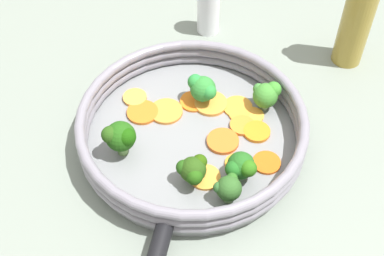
{
  "coord_description": "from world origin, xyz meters",
  "views": [
    {
      "loc": [
        0.14,
        0.44,
        0.57
      ],
      "look_at": [
        0.0,
        0.0,
        0.03
      ],
      "focal_mm": 50.0,
      "sensor_mm": 36.0,
      "label": 1
    }
  ],
  "objects_px": {
    "carrot_slice_8": "(257,132)",
    "carrot_slice_12": "(238,107)",
    "carrot_slice_3": "(239,115)",
    "carrot_slice_7": "(135,98)",
    "carrot_slice_2": "(223,141)",
    "carrot_slice_1": "(205,177)",
    "broccoli_floret_4": "(202,88)",
    "oil_bottle": "(359,13)",
    "carrot_slice_4": "(166,111)",
    "carrot_slice_9": "(242,126)",
    "carrot_slice_11": "(267,163)",
    "salt_shaker": "(209,3)",
    "broccoli_floret_0": "(267,94)",
    "broccoli_floret_2": "(120,135)",
    "broccoli_floret_5": "(228,188)",
    "broccoli_floret_3": "(193,170)",
    "carrot_slice_0": "(143,112)",
    "broccoli_floret_1": "(242,167)",
    "carrot_slice_10": "(238,164)",
    "skillet": "(192,139)",
    "carrot_slice_6": "(194,101)",
    "carrot_slice_13": "(253,116)",
    "carrot_slice_5": "(211,103)"
  },
  "relations": [
    {
      "from": "carrot_slice_5",
      "to": "salt_shaker",
      "type": "relative_size",
      "value": 0.42
    },
    {
      "from": "broccoli_floret_2",
      "to": "broccoli_floret_5",
      "type": "height_order",
      "value": "broccoli_floret_2"
    },
    {
      "from": "carrot_slice_7",
      "to": "carrot_slice_12",
      "type": "bearing_deg",
      "value": 155.51
    },
    {
      "from": "carrot_slice_0",
      "to": "oil_bottle",
      "type": "distance_m",
      "value": 0.34
    },
    {
      "from": "carrot_slice_6",
      "to": "broccoli_floret_1",
      "type": "height_order",
      "value": "broccoli_floret_1"
    },
    {
      "from": "carrot_slice_1",
      "to": "carrot_slice_12",
      "type": "height_order",
      "value": "same"
    },
    {
      "from": "broccoli_floret_2",
      "to": "broccoli_floret_3",
      "type": "xyz_separation_m",
      "value": [
        -0.07,
        0.07,
        -0.01
      ]
    },
    {
      "from": "carrot_slice_3",
      "to": "carrot_slice_10",
      "type": "height_order",
      "value": "same"
    },
    {
      "from": "carrot_slice_4",
      "to": "broccoli_floret_5",
      "type": "bearing_deg",
      "value": 101.74
    },
    {
      "from": "carrot_slice_8",
      "to": "salt_shaker",
      "type": "bearing_deg",
      "value": -93.01
    },
    {
      "from": "carrot_slice_11",
      "to": "carrot_slice_2",
      "type": "bearing_deg",
      "value": -49.86
    },
    {
      "from": "carrot_slice_2",
      "to": "carrot_slice_3",
      "type": "height_order",
      "value": "carrot_slice_2"
    },
    {
      "from": "carrot_slice_3",
      "to": "carrot_slice_7",
      "type": "relative_size",
      "value": 0.83
    },
    {
      "from": "carrot_slice_2",
      "to": "carrot_slice_3",
      "type": "bearing_deg",
      "value": -134.32
    },
    {
      "from": "carrot_slice_12",
      "to": "broccoli_floret_3",
      "type": "distance_m",
      "value": 0.14
    },
    {
      "from": "carrot_slice_1",
      "to": "carrot_slice_10",
      "type": "bearing_deg",
      "value": -171.55
    },
    {
      "from": "carrot_slice_8",
      "to": "broccoli_floret_1",
      "type": "distance_m",
      "value": 0.08
    },
    {
      "from": "carrot_slice_2",
      "to": "oil_bottle",
      "type": "distance_m",
      "value": 0.28
    },
    {
      "from": "carrot_slice_2",
      "to": "carrot_slice_12",
      "type": "bearing_deg",
      "value": -128.05
    },
    {
      "from": "skillet",
      "to": "carrot_slice_10",
      "type": "relative_size",
      "value": 8.42
    },
    {
      "from": "carrot_slice_0",
      "to": "broccoli_floret_2",
      "type": "bearing_deg",
      "value": 53.67
    },
    {
      "from": "carrot_slice_8",
      "to": "carrot_slice_9",
      "type": "distance_m",
      "value": 0.02
    },
    {
      "from": "carrot_slice_1",
      "to": "broccoli_floret_4",
      "type": "xyz_separation_m",
      "value": [
        -0.04,
        -0.13,
        0.03
      ]
    },
    {
      "from": "salt_shaker",
      "to": "broccoli_floret_0",
      "type": "bearing_deg",
      "value": 94.9
    },
    {
      "from": "carrot_slice_0",
      "to": "salt_shaker",
      "type": "relative_size",
      "value": 0.4
    },
    {
      "from": "carrot_slice_6",
      "to": "carrot_slice_13",
      "type": "bearing_deg",
      "value": 144.26
    },
    {
      "from": "carrot_slice_3",
      "to": "carrot_slice_12",
      "type": "distance_m",
      "value": 0.01
    },
    {
      "from": "broccoli_floret_5",
      "to": "carrot_slice_7",
      "type": "bearing_deg",
      "value": -70.94
    },
    {
      "from": "broccoli_floret_3",
      "to": "carrot_slice_0",
      "type": "bearing_deg",
      "value": -76.28
    },
    {
      "from": "carrot_slice_3",
      "to": "broccoli_floret_5",
      "type": "bearing_deg",
      "value": 63.32
    },
    {
      "from": "carrot_slice_11",
      "to": "broccoli_floret_5",
      "type": "bearing_deg",
      "value": 27.59
    },
    {
      "from": "carrot_slice_4",
      "to": "oil_bottle",
      "type": "bearing_deg",
      "value": -173.04
    },
    {
      "from": "carrot_slice_5",
      "to": "broccoli_floret_0",
      "type": "relative_size",
      "value": 1.11
    },
    {
      "from": "skillet",
      "to": "salt_shaker",
      "type": "relative_size",
      "value": 2.63
    },
    {
      "from": "carrot_slice_11",
      "to": "carrot_slice_3",
      "type": "bearing_deg",
      "value": -87.28
    },
    {
      "from": "carrot_slice_4",
      "to": "carrot_slice_9",
      "type": "xyz_separation_m",
      "value": [
        -0.09,
        0.06,
        0.0
      ]
    },
    {
      "from": "broccoli_floret_1",
      "to": "oil_bottle",
      "type": "height_order",
      "value": "oil_bottle"
    },
    {
      "from": "carrot_slice_1",
      "to": "broccoli_floret_3",
      "type": "xyz_separation_m",
      "value": [
        0.02,
        0.0,
        0.02
      ]
    },
    {
      "from": "carrot_slice_10",
      "to": "broccoli_floret_0",
      "type": "distance_m",
      "value": 0.11
    },
    {
      "from": "carrot_slice_3",
      "to": "broccoli_floret_3",
      "type": "bearing_deg",
      "value": 42.42
    },
    {
      "from": "broccoli_floret_1",
      "to": "broccoli_floret_5",
      "type": "bearing_deg",
      "value": 42.36
    },
    {
      "from": "carrot_slice_8",
      "to": "carrot_slice_12",
      "type": "bearing_deg",
      "value": -80.98
    },
    {
      "from": "carrot_slice_5",
      "to": "broccoli_floret_5",
      "type": "xyz_separation_m",
      "value": [
        0.03,
        0.15,
        0.02
      ]
    },
    {
      "from": "carrot_slice_4",
      "to": "carrot_slice_9",
      "type": "distance_m",
      "value": 0.11
    },
    {
      "from": "carrot_slice_11",
      "to": "skillet",
      "type": "bearing_deg",
      "value": -43.84
    },
    {
      "from": "carrot_slice_8",
      "to": "broccoli_floret_2",
      "type": "bearing_deg",
      "value": -7.69
    },
    {
      "from": "broccoli_floret_1",
      "to": "broccoli_floret_5",
      "type": "distance_m",
      "value": 0.04
    },
    {
      "from": "carrot_slice_8",
      "to": "broccoli_floret_3",
      "type": "xyz_separation_m",
      "value": [
        0.11,
        0.05,
        0.02
      ]
    },
    {
      "from": "carrot_slice_8",
      "to": "carrot_slice_10",
      "type": "distance_m",
      "value": 0.06
    },
    {
      "from": "carrot_slice_4",
      "to": "broccoli_floret_3",
      "type": "distance_m",
      "value": 0.12
    }
  ]
}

